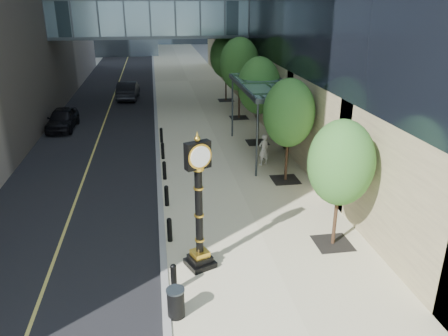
{
  "coord_description": "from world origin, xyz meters",
  "views": [
    {
      "loc": [
        -2.96,
        -11.02,
        9.05
      ],
      "look_at": [
        -0.18,
        6.44,
        2.15
      ],
      "focal_mm": 35.0,
      "sensor_mm": 36.0,
      "label": 1
    }
  ],
  "objects": [
    {
      "name": "street_trees",
      "position": [
        3.6,
        17.88,
        3.94
      ],
      "size": [
        3.05,
        28.67,
        6.27
      ],
      "color": "black",
      "rests_on": "sidewalk"
    },
    {
      "name": "sidewalk",
      "position": [
        1.0,
        40.0,
        0.03
      ],
      "size": [
        8.0,
        180.0,
        0.06
      ],
      "primitive_type": "cube",
      "color": "beige",
      "rests_on": "ground"
    },
    {
      "name": "ground",
      "position": [
        0.0,
        0.0,
        0.0
      ],
      "size": [
        320.0,
        320.0,
        0.0
      ],
      "primitive_type": "plane",
      "color": "gray",
      "rests_on": "ground"
    },
    {
      "name": "car_near",
      "position": [
        -9.78,
        21.52,
        0.79
      ],
      "size": [
        1.98,
        4.58,
        1.54
      ],
      "primitive_type": "imported",
      "rotation": [
        0.0,
        0.0,
        -0.04
      ],
      "color": "black",
      "rests_on": "road"
    },
    {
      "name": "road",
      "position": [
        -7.0,
        40.0,
        0.01
      ],
      "size": [
        8.0,
        180.0,
        0.02
      ],
      "primitive_type": "cube",
      "color": "black",
      "rests_on": "ground"
    },
    {
      "name": "skywalk",
      "position": [
        -3.0,
        28.0,
        7.71
      ],
      "size": [
        17.0,
        4.2,
        5.8
      ],
      "color": "slate",
      "rests_on": "ground"
    },
    {
      "name": "car_far",
      "position": [
        -5.47,
        31.38,
        0.85
      ],
      "size": [
        2.06,
        5.12,
        1.65
      ],
      "primitive_type": "imported",
      "rotation": [
        0.0,
        0.0,
        3.08
      ],
      "color": "black",
      "rests_on": "road"
    },
    {
      "name": "trash_bin",
      "position": [
        -2.7,
        -0.23,
        0.51
      ],
      "size": [
        0.69,
        0.69,
        0.9
      ],
      "primitive_type": "cylinder",
      "rotation": [
        0.0,
        0.0,
        -0.42
      ],
      "color": "black",
      "rests_on": "sidewalk"
    },
    {
      "name": "entrance_canopy",
      "position": [
        3.48,
        14.0,
        4.19
      ],
      "size": [
        3.0,
        8.0,
        4.38
      ],
      "color": "#383F44",
      "rests_on": "ground"
    },
    {
      "name": "curb",
      "position": [
        -3.0,
        40.0,
        0.04
      ],
      "size": [
        0.25,
        180.0,
        0.07
      ],
      "primitive_type": "cube",
      "color": "gray",
      "rests_on": "ground"
    },
    {
      "name": "bollard_row",
      "position": [
        -2.7,
        9.0,
        0.51
      ],
      "size": [
        0.2,
        16.2,
        0.9
      ],
      "color": "black",
      "rests_on": "sidewalk"
    },
    {
      "name": "street_clock",
      "position": [
        -1.7,
        2.31,
        2.18
      ],
      "size": [
        1.2,
        1.2,
        4.88
      ],
      "rotation": [
        0.0,
        0.0,
        0.4
      ],
      "color": "black",
      "rests_on": "sidewalk"
    },
    {
      "name": "pedestrian",
      "position": [
        3.0,
        11.91,
        0.97
      ],
      "size": [
        0.78,
        0.65,
        1.83
      ],
      "primitive_type": "imported",
      "rotation": [
        0.0,
        0.0,
        3.52
      ],
      "color": "beige",
      "rests_on": "sidewalk"
    }
  ]
}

